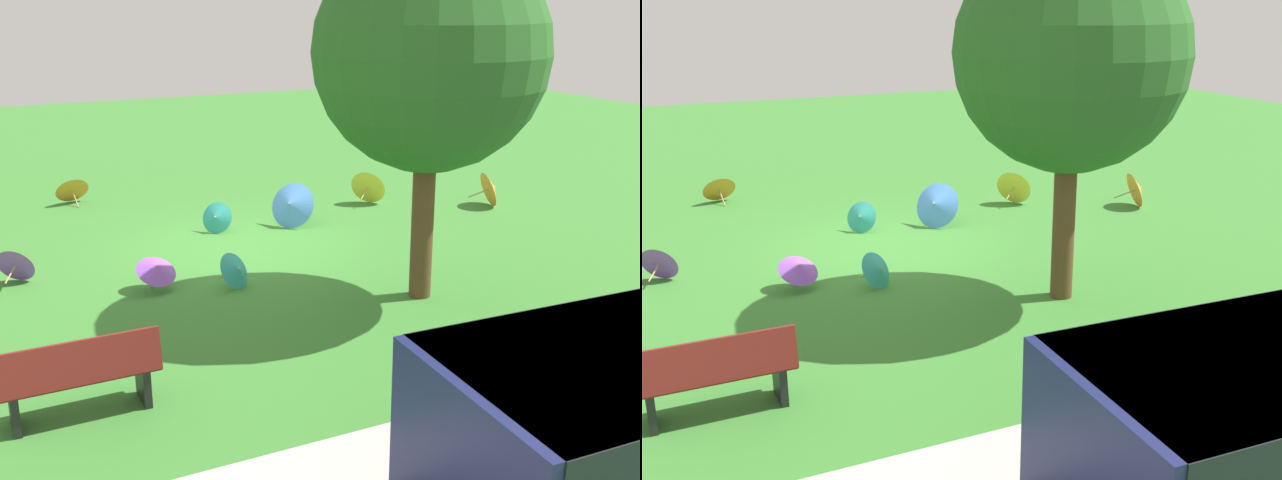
{
  "view_description": "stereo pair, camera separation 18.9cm",
  "coord_description": "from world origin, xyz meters",
  "views": [
    {
      "loc": [
        4.13,
        11.75,
        4.11
      ],
      "look_at": [
        -0.57,
        1.87,
        0.6
      ],
      "focal_mm": 43.18,
      "sensor_mm": 36.0,
      "label": 1
    },
    {
      "loc": [
        3.96,
        11.83,
        4.11
      ],
      "look_at": [
        -0.57,
        1.87,
        0.6
      ],
      "focal_mm": 43.18,
      "sensor_mm": 36.0,
      "label": 2
    }
  ],
  "objects": [
    {
      "name": "ground",
      "position": [
        0.0,
        0.0,
        0.0
      ],
      "size": [
        40.0,
        40.0,
        0.0
      ],
      "primitive_type": "plane",
      "color": "#387A2D"
    },
    {
      "name": "parasol_orange_1",
      "position": [
        -5.48,
        -0.39,
        0.36
      ],
      "size": [
        0.75,
        0.79,
        0.73
      ],
      "color": "tan",
      "rests_on": "ground"
    },
    {
      "name": "parasol_purple_1",
      "position": [
        3.58,
        0.09,
        0.29
      ],
      "size": [
        0.67,
        0.64,
        0.58
      ],
      "color": "tan",
      "rests_on": "ground"
    },
    {
      "name": "parasol_teal_0",
      "position": [
        0.71,
        1.72,
        0.27
      ],
      "size": [
        0.68,
        0.64,
        0.55
      ],
      "color": "tan",
      "rests_on": "ground"
    },
    {
      "name": "parasol_teal_1",
      "position": [
        0.12,
        -1.03,
        0.28
      ],
      "size": [
        0.63,
        0.63,
        0.56
      ],
      "color": "tan",
      "rests_on": "ground"
    },
    {
      "name": "shade_tree",
      "position": [
        -1.54,
        3.13,
        3.36
      ],
      "size": [
        3.11,
        3.11,
        4.93
      ],
      "color": "brown",
      "rests_on": "ground"
    },
    {
      "name": "parasol_orange_0",
      "position": [
        2.16,
        -4.25,
        0.31
      ],
      "size": [
        0.73,
        0.7,
        0.62
      ],
      "color": "tan",
      "rests_on": "ground"
    },
    {
      "name": "park_bench",
      "position": [
        3.34,
        4.49,
        0.47
      ],
      "size": [
        1.61,
        0.5,
        0.9
      ],
      "color": "maroon",
      "rests_on": "ground"
    },
    {
      "name": "parasol_yellow_0",
      "position": [
        -3.35,
        -1.64,
        0.36
      ],
      "size": [
        0.77,
        0.8,
        0.73
      ],
      "color": "tan",
      "rests_on": "ground"
    },
    {
      "name": "parasol_blue_1",
      "position": [
        -1.24,
        -0.79,
        0.42
      ],
      "size": [
        0.95,
        1.0,
        0.84
      ],
      "color": "tan",
      "rests_on": "ground"
    },
    {
      "name": "parasol_purple_0",
      "position": [
        1.78,
        1.33,
        0.33
      ],
      "size": [
        0.72,
        0.71,
        0.53
      ],
      "color": "tan",
      "rests_on": "ground"
    }
  ]
}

